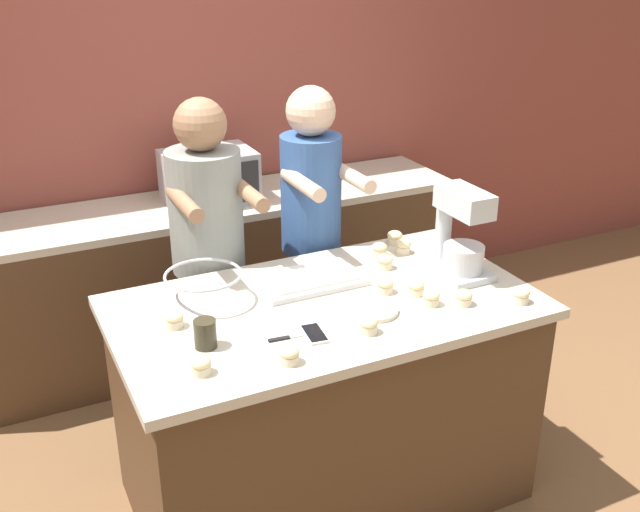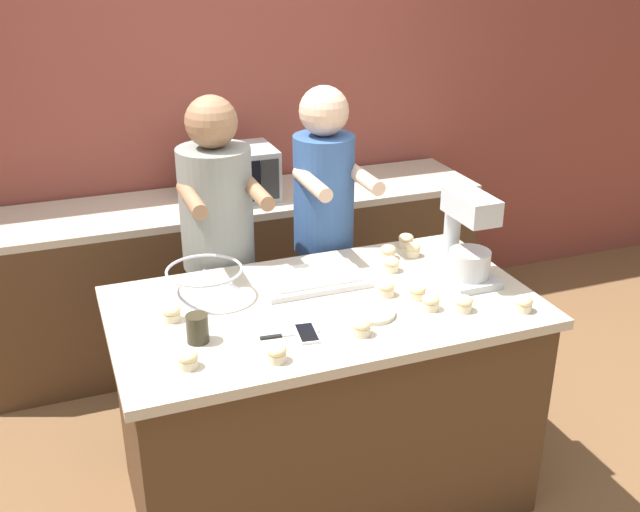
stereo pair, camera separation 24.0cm
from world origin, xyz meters
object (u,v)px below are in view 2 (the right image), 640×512
Objects in this scene: stand_mixer at (466,242)px; cupcake_6 at (188,359)px; mixing_bowl at (205,282)px; cupcake_5 at (386,288)px; person_left at (220,264)px; microwave_oven at (231,174)px; knife at (286,335)px; cupcake_10 at (464,303)px; cupcake_2 at (172,313)px; cupcake_12 at (388,252)px; cupcake_9 at (413,249)px; drinking_glass at (197,328)px; cupcake_8 at (391,264)px; cupcake_0 at (431,302)px; baking_tray at (312,279)px; small_plate at (371,313)px; cupcake_1 at (406,240)px; cupcake_7 at (417,291)px; cupcake_3 at (523,303)px; cupcake_11 at (277,353)px; person_right at (324,244)px; cell_phone at (307,333)px.

stand_mixer reaches higher than cupcake_6.
mixing_bowl is 0.71m from cupcake_5.
person_left reaches higher than microwave_oven.
cupcake_10 is at bearing -4.61° from knife.
cupcake_2 is at bearing -119.01° from person_left.
cupcake_9 is at bearing -7.28° from cupcake_12.
drinking_glass is (-0.10, -0.33, -0.01)m from mixing_bowl.
cupcake_5 and cupcake_8 have the same top height.
stand_mixer is at bearing 36.44° from cupcake_0.
baking_tray is 6.29× the size of cupcake_6.
cupcake_2 is at bearing -166.87° from cupcake_12.
cupcake_10 is at bearing -15.37° from small_plate.
cupcake_0 is 1.00× the size of cupcake_8.
cupcake_1 is 1.00× the size of cupcake_7.
cupcake_5 is at bearing 16.62° from cupcake_6.
cupcake_3 reaches higher than knife.
cupcake_10 is 1.00× the size of cupcake_11.
drinking_glass is 0.89m from cupcake_0.
cupcake_8 is (0.95, 0.11, 0.00)m from cupcake_2.
cupcake_10 is at bearing -25.46° from cupcake_0.
cell_phone is at bearing -114.75° from person_right.
cupcake_1 is at bearing -38.62° from person_right.
cupcake_11 is at bearing -118.81° from knife.
small_plate is at bearing 169.99° from cupcake_0.
cupcake_7 reaches higher than cell_phone.
person_left reaches higher than cupcake_8.
cupcake_2 is (-0.94, 0.26, 0.00)m from cupcake_0.
cupcake_2 is 1.00× the size of cupcake_9.
person_left is at bearing 126.81° from cupcake_0.
small_plate is at bearing -71.73° from baking_tray.
cupcake_2 is 1.00× the size of cupcake_3.
cupcake_7 is (0.11, -0.73, 0.07)m from person_right.
cupcake_5 is 0.12m from cupcake_7.
cupcake_11 is (-0.99, -0.01, 0.00)m from cupcake_3.
person_left is 0.84m from knife.
drinking_glass reaches higher than small_plate.
cupcake_9 is at bearing 70.51° from cupcake_0.
cupcake_0 is 0.10m from cupcake_7.
cupcake_10 is at bearing 6.95° from cupcake_11.
cell_phone reaches higher than knife.
person_right is at bearing 63.40° from baking_tray.
cupcake_5 and cupcake_11 have the same top height.
mixing_bowl reaches higher than cupcake_11.
cupcake_3 and cupcake_12 have the same top height.
baking_tray is at bearing 136.35° from cupcake_10.
microwave_oven is at bearing 111.00° from cupcake_12.
stand_mixer is 5.45× the size of cupcake_11.
small_plate is at bearing -132.32° from cupcake_9.
cupcake_2 reaches higher than knife.
cupcake_8 is (0.89, 0.29, -0.02)m from drinking_glass.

